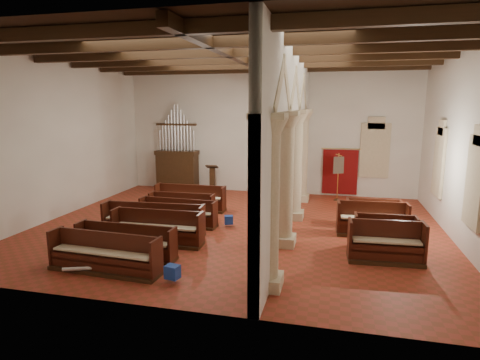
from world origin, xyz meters
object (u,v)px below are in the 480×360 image
object	(u,v)px
nave_pew_0	(105,259)
aisle_pew_0	(386,248)
lectern	(212,181)
processional_banner	(338,184)
pipe_organ	(177,163)

from	to	relation	value
nave_pew_0	aisle_pew_0	xyz separation A→B (m)	(7.09, 2.42, 0.05)
lectern	processional_banner	bearing A→B (deg)	-8.63
aisle_pew_0	processional_banner	bearing A→B (deg)	97.11
pipe_organ	nave_pew_0	bearing A→B (deg)	-78.18
lectern	nave_pew_0	size ratio (longest dim) A/B	0.45
pipe_organ	nave_pew_0	xyz separation A→B (m)	(2.11, -10.10, -1.04)
lectern	processional_banner	distance (m)	6.04
processional_banner	nave_pew_0	bearing A→B (deg)	-144.57
pipe_organ	aisle_pew_0	world-z (taller)	pipe_organ
pipe_organ	nave_pew_0	world-z (taller)	pipe_organ
processional_banner	aisle_pew_0	size ratio (longest dim) A/B	1.06
processional_banner	nave_pew_0	world-z (taller)	processional_banner
nave_pew_0	aisle_pew_0	bearing A→B (deg)	22.16
lectern	processional_banner	world-z (taller)	processional_banner
nave_pew_0	processional_banner	bearing A→B (deg)	62.07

